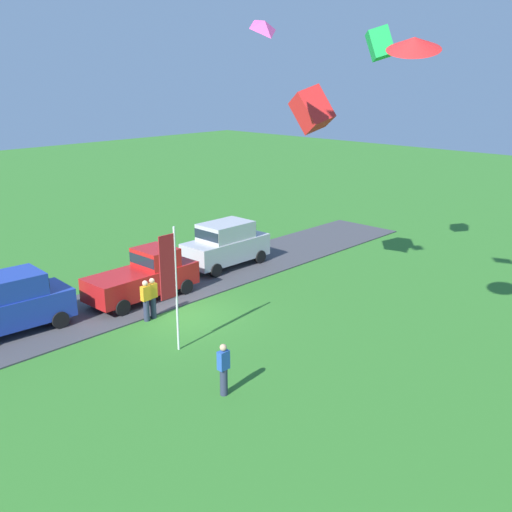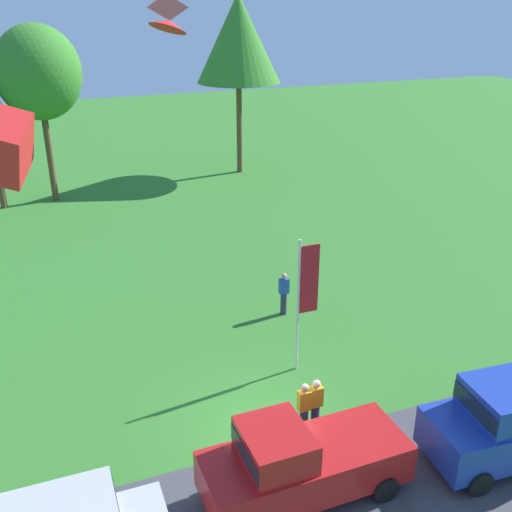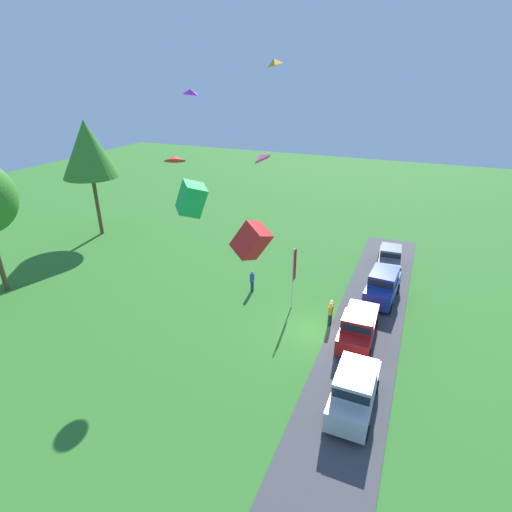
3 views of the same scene
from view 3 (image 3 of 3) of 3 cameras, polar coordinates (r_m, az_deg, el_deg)
ground_plane at (r=26.50m, az=8.51°, el=-10.53°), size 120.00×120.00×0.00m
pavement_strip at (r=26.11m, az=14.94°, el=-11.70°), size 36.00×4.40×0.06m
car_suv_by_flagpole at (r=20.82m, az=13.88°, el=-17.91°), size 4.61×2.06×2.28m
car_pickup_near_entrance at (r=25.42m, az=14.37°, el=-9.76°), size 5.03×2.10×2.14m
car_suv_far_end at (r=30.26m, az=17.67°, el=-3.88°), size 4.72×2.31×2.28m
car_sedan_mid_row at (r=35.56m, az=18.60°, el=-0.12°), size 4.51×2.18×1.84m
person_watching_sky at (r=26.69m, az=10.54°, el=-8.15°), size 0.36×0.24×1.71m
person_on_lawn at (r=27.01m, az=10.64°, el=-7.74°), size 0.36×0.24×1.71m
person_beside_suv at (r=30.20m, az=-0.56°, el=-3.57°), size 0.36×0.24×1.71m
tree_left_of_center at (r=42.47m, az=-22.89°, el=13.86°), size 5.34×5.34×11.28m
flag_banner at (r=27.51m, az=5.43°, el=-1.94°), size 0.71×0.08×4.57m
kite_box_trailing_tail at (r=18.48m, az=-0.67°, el=2.23°), size 1.58×1.99×2.10m
kite_diamond_near_flag at (r=25.92m, az=-9.37°, el=22.17°), size 1.11×1.30×0.39m
kite_diamond_topmost at (r=26.64m, az=2.58°, el=25.95°), size 0.99×0.99×0.55m
kite_box_high_left at (r=15.71m, az=-9.21°, el=8.07°), size 1.27×1.53×1.52m
kite_delta_high_right at (r=26.47m, az=-11.54°, el=13.49°), size 1.89×1.88×0.78m
kite_diamond_low_drifter at (r=21.98m, az=0.63°, el=13.94°), size 0.99×1.13×0.72m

